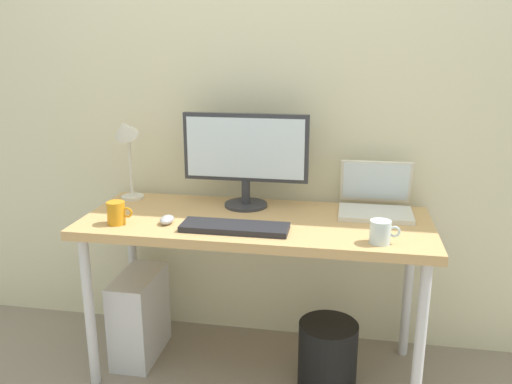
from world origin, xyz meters
The scene contains 12 objects.
ground_plane centered at (0.00, 0.00, 0.00)m, with size 6.00×6.00×0.00m, color gray.
back_wall centered at (0.00, 0.36, 1.30)m, with size 4.40×0.04×2.60m, color beige.
desk centered at (0.00, 0.00, 0.67)m, with size 1.51×0.60×0.74m.
monitor centered at (-0.08, 0.17, 0.99)m, with size 0.58×0.20×0.43m.
laptop centered at (0.51, 0.19, 0.80)m, with size 0.32×0.28×0.22m.
desk_lamp centered at (-0.65, 0.17, 1.03)m, with size 0.11×0.16×0.41m.
keyboard centered at (-0.06, -0.16, 0.75)m, with size 0.44×0.14×0.02m, color #232328.
mouse centered at (-0.36, -0.13, 0.76)m, with size 0.06×0.09×0.03m, color #B2B2B7.
coffee_mug centered at (-0.56, -0.17, 0.79)m, with size 0.11×0.08×0.10m.
glass_cup centered at (0.52, -0.20, 0.79)m, with size 0.12×0.08×0.09m.
computer_tower centered at (-0.57, 0.01, 0.21)m, with size 0.18×0.36×0.42m, color silver.
wastebasket centered at (0.33, -0.07, 0.15)m, with size 0.26×0.26×0.30m, color black.
Camera 1 is at (0.38, -2.14, 1.48)m, focal length 37.01 mm.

